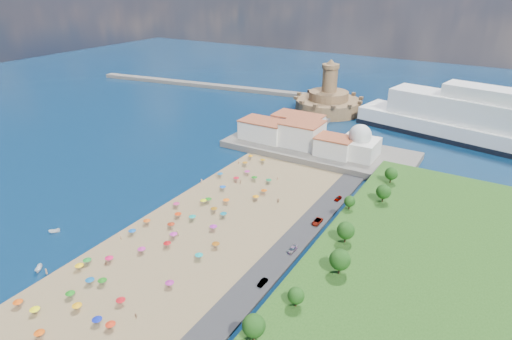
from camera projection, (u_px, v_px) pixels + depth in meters
The scene contains 12 objects.
ground at pixel (210, 213), 152.62m from camera, with size 700.00×700.00×0.00m, color #071938.
terrace at pixel (318, 150), 204.25m from camera, with size 90.00×36.00×3.00m, color #59544C.
jetty at pixel (307, 123), 242.01m from camera, with size 18.00×70.00×2.40m, color #59544C.
breakwater at pixel (214, 86), 323.10m from camera, with size 200.00×7.00×2.60m, color #59544C.
waterfront_buildings at pixel (295, 132), 208.25m from camera, with size 57.00×29.00×11.00m.
domed_building at pixel (359, 144), 190.21m from camera, with size 16.00×16.00×15.00m.
fortress at pixel (328, 102), 263.15m from camera, with size 40.00×40.00×32.40m.
beach_parasols at pixel (181, 224), 141.75m from camera, with size 31.41×118.69×2.20m.
beachgoers at pixel (198, 213), 150.19m from camera, with size 37.21×93.54×1.84m.
moored_boats at pixel (46, 251), 130.02m from camera, with size 17.18×18.74×1.51m.
parked_cars at pixel (309, 230), 139.52m from camera, with size 2.42×59.97×1.44m.
hillside_trees at pixel (337, 242), 118.36m from camera, with size 14.14×107.55×7.13m.
Camera 1 is at (82.39, -105.23, 77.01)m, focal length 30.00 mm.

